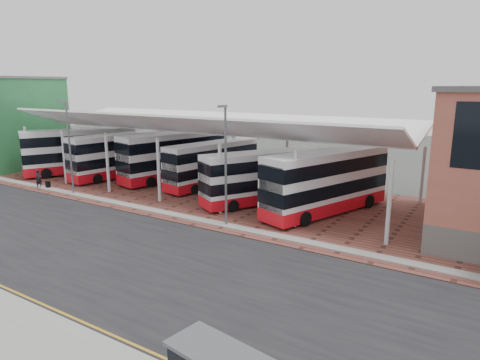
{
  "coord_description": "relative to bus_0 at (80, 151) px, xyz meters",
  "views": [
    {
      "loc": [
        17.43,
        -16.42,
        9.31
      ],
      "look_at": [
        1.74,
        8.46,
        2.75
      ],
      "focal_mm": 32.0,
      "sensor_mm": 36.0,
      "label": 1
    }
  ],
  "objects": [
    {
      "name": "ground",
      "position": [
        21.0,
        -12.61,
        -2.39
      ],
      "size": [
        140.0,
        140.0,
        0.0
      ],
      "primitive_type": "plane",
      "color": "#3F423D"
    },
    {
      "name": "road",
      "position": [
        21.0,
        -13.61,
        -2.38
      ],
      "size": [
        120.0,
        14.0,
        0.02
      ],
      "primitive_type": "cube",
      "color": "black",
      "rests_on": "ground"
    },
    {
      "name": "forecourt",
      "position": [
        23.0,
        0.39,
        -2.36
      ],
      "size": [
        72.0,
        16.0,
        0.06
      ],
      "primitive_type": "cube",
      "color": "brown",
      "rests_on": "ground"
    },
    {
      "name": "north_kerb",
      "position": [
        21.0,
        -6.41,
        -2.32
      ],
      "size": [
        120.0,
        0.8,
        0.14
      ],
      "primitive_type": "cube",
      "color": "gray",
      "rests_on": "ground"
    },
    {
      "name": "yellow_line_near",
      "position": [
        21.0,
        -19.61,
        -2.37
      ],
      "size": [
        120.0,
        0.12,
        0.01
      ],
      "primitive_type": "cube",
      "color": "#BA891F",
      "rests_on": "road"
    },
    {
      "name": "yellow_line_far",
      "position": [
        21.0,
        -19.31,
        -2.37
      ],
      "size": [
        120.0,
        0.12,
        0.01
      ],
      "primitive_type": "cube",
      "color": "#BA891F",
      "rests_on": "road"
    },
    {
      "name": "canopy",
      "position": [
        15.0,
        1.33,
        3.4
      ],
      "size": [
        37.0,
        11.63,
        7.07
      ],
      "color": "silver",
      "rests_on": "ground"
    },
    {
      "name": "shop_green",
      "position": [
        -9.0,
        -1.64,
        2.72
      ],
      "size": [
        6.4,
        10.2,
        10.22
      ],
      "color": "#2A6E3C",
      "rests_on": "ground"
    },
    {
      "name": "lamp_west",
      "position": [
        7.0,
        -6.34,
        1.97
      ],
      "size": [
        0.16,
        0.9,
        8.07
      ],
      "color": "#57595E",
      "rests_on": "ground"
    },
    {
      "name": "lamp_east",
      "position": [
        23.0,
        -6.34,
        1.97
      ],
      "size": [
        0.16,
        0.9,
        8.07
      ],
      "color": "#57595E",
      "rests_on": "ground"
    },
    {
      "name": "bus_0",
      "position": [
        0.0,
        0.0,
        0.0
      ],
      "size": [
        7.72,
        11.28,
        4.7
      ],
      "rotation": [
        0.0,
        0.0,
        -0.49
      ],
      "color": "silver",
      "rests_on": "forecourt"
    },
    {
      "name": "bus_1",
      "position": [
        5.03,
        0.92,
        -0.14
      ],
      "size": [
        4.19,
        10.97,
        4.42
      ],
      "rotation": [
        0.0,
        0.0,
        -0.17
      ],
      "color": "silver",
      "rests_on": "forecourt"
    },
    {
      "name": "bus_2",
      "position": [
        10.52,
        2.83,
        -0.01
      ],
      "size": [
        5.05,
        11.63,
        4.67
      ],
      "rotation": [
        0.0,
        0.0,
        -0.22
      ],
      "color": "silver",
      "rests_on": "forecourt"
    },
    {
      "name": "bus_3",
      "position": [
        15.52,
        2.47,
        -0.3
      ],
      "size": [
        4.1,
        10.21,
        4.1
      ],
      "rotation": [
        0.0,
        0.0,
        -0.19
      ],
      "color": "silver",
      "rests_on": "forecourt"
    },
    {
      "name": "bus_4",
      "position": [
        22.23,
        -0.1,
        -0.28
      ],
      "size": [
        6.89,
        9.88,
        4.13
      ],
      "rotation": [
        0.0,
        0.0,
        -0.51
      ],
      "color": "silver",
      "rests_on": "forecourt"
    },
    {
      "name": "bus_5",
      "position": [
        27.55,
        0.09,
        -0.05
      ],
      "size": [
        6.13,
        11.37,
        4.6
      ],
      "rotation": [
        0.0,
        0.0,
        -0.34
      ],
      "color": "silver",
      "rests_on": "forecourt"
    },
    {
      "name": "pedestrian",
      "position": [
        2.53,
        -6.61,
        -1.49
      ],
      "size": [
        0.41,
        0.62,
        1.69
      ],
      "primitive_type": "imported",
      "rotation": [
        0.0,
        0.0,
        1.56
      ],
      "color": "black",
      "rests_on": "forecourt"
    },
    {
      "name": "suitcase",
      "position": [
        3.31,
        -6.26,
        -2.01
      ],
      "size": [
        0.38,
        0.27,
        0.66
      ],
      "primitive_type": "cube",
      "color": "black",
      "rests_on": "forecourt"
    }
  ]
}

